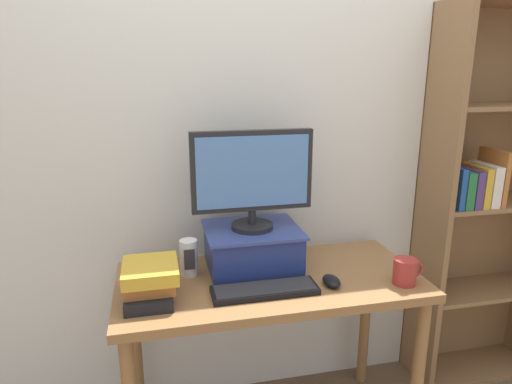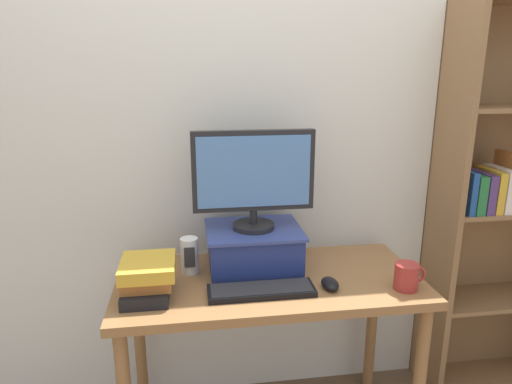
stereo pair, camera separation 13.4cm
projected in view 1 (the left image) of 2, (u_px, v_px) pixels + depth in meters
name	position (u px, v px, depth m)	size (l,w,h in m)	color
back_wall	(250.00, 131.00, 2.05)	(7.00, 0.08, 2.60)	silver
desk	(270.00, 300.00, 1.87)	(1.22, 0.57, 0.76)	olive
bookshelf_unit	(487.00, 200.00, 2.25)	(0.69, 0.28, 1.86)	olive
riser_box	(252.00, 246.00, 1.92)	(0.39, 0.33, 0.17)	navy
computer_monitor	(252.00, 176.00, 1.84)	(0.50, 0.17, 0.41)	black
keyboard	(265.00, 290.00, 1.71)	(0.40, 0.13, 0.02)	black
computer_mouse	(331.00, 281.00, 1.77)	(0.06, 0.10, 0.04)	black
book_stack	(150.00, 281.00, 1.66)	(0.20, 0.27, 0.14)	black
coffee_mug	(405.00, 271.00, 1.78)	(0.12, 0.09, 0.10)	#9E2D28
desk_speaker	(189.00, 258.00, 1.85)	(0.07, 0.08, 0.15)	silver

